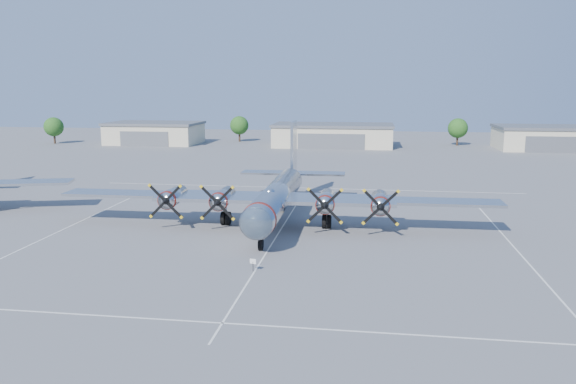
# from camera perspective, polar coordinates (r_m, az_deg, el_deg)

# --- Properties ---
(ground) EXTENTS (260.00, 260.00, 0.00)m
(ground) POSITION_cam_1_polar(r_m,az_deg,el_deg) (56.21, -0.92, -4.14)
(ground) COLOR #5D5D60
(ground) RESTS_ON ground
(parking_lines) EXTENTS (60.00, 50.08, 0.01)m
(parking_lines) POSITION_cam_1_polar(r_m,az_deg,el_deg) (54.54, -1.22, -4.60)
(parking_lines) COLOR silver
(parking_lines) RESTS_ON ground
(hangar_west) EXTENTS (22.60, 14.60, 5.40)m
(hangar_west) POSITION_cam_1_polar(r_m,az_deg,el_deg) (146.30, -13.37, 5.87)
(hangar_west) COLOR beige
(hangar_west) RESTS_ON ground
(hangar_center) EXTENTS (28.60, 14.60, 5.40)m
(hangar_center) POSITION_cam_1_polar(r_m,az_deg,el_deg) (136.37, 4.59, 5.79)
(hangar_center) COLOR beige
(hangar_center) RESTS_ON ground
(hangar_east) EXTENTS (20.60, 14.60, 5.40)m
(hangar_east) POSITION_cam_1_polar(r_m,az_deg,el_deg) (141.65, 24.44, 5.05)
(hangar_east) COLOR beige
(hangar_east) RESTS_ON ground
(tree_far_west) EXTENTS (4.80, 4.80, 6.64)m
(tree_far_west) POSITION_cam_1_polar(r_m,az_deg,el_deg) (153.69, -22.70, 6.12)
(tree_far_west) COLOR #382619
(tree_far_west) RESTS_ON ground
(tree_west) EXTENTS (4.80, 4.80, 6.64)m
(tree_west) POSITION_cam_1_polar(r_m,az_deg,el_deg) (147.88, -4.97, 6.76)
(tree_west) COLOR #382619
(tree_west) RESTS_ON ground
(tree_east) EXTENTS (4.80, 4.80, 6.64)m
(tree_east) POSITION_cam_1_polar(r_m,az_deg,el_deg) (143.58, 16.87, 6.22)
(tree_east) COLOR #382619
(tree_east) RESTS_ON ground
(main_bomber_b29) EXTENTS (45.47, 31.36, 9.98)m
(main_bomber_b29) POSITION_cam_1_polar(r_m,az_deg,el_deg) (60.42, -0.97, -3.08)
(main_bomber_b29) COLOR silver
(main_bomber_b29) RESTS_ON ground
(info_placard) EXTENTS (0.53, 0.18, 1.03)m
(info_placard) POSITION_cam_1_polar(r_m,az_deg,el_deg) (44.61, -3.58, -7.18)
(info_placard) COLOR black
(info_placard) RESTS_ON ground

